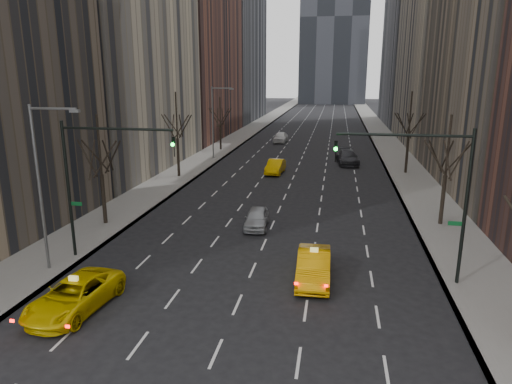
% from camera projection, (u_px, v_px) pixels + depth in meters
% --- Properties ---
extents(sidewalk_left, '(4.50, 320.00, 0.15)m').
position_uv_depth(sidewalk_left, '(244.00, 134.00, 82.87)').
color(sidewalk_left, slate).
rests_on(sidewalk_left, ground).
extents(sidewalk_right, '(4.50, 320.00, 0.15)m').
position_uv_depth(sidewalk_right, '(383.00, 137.00, 78.76)').
color(sidewalk_right, slate).
rests_on(sidewalk_right, ground).
extents(bld_left_far, '(14.00, 28.00, 44.00)m').
position_uv_depth(bld_left_far, '(183.00, 3.00, 75.11)').
color(bld_left_far, brown).
rests_on(bld_left_far, ground).
extents(tree_lw_b, '(3.36, 3.50, 7.82)m').
position_uv_depth(tree_lw_b, '(102.00, 175.00, 32.34)').
color(tree_lw_b, black).
rests_on(tree_lw_b, ground).
extents(tree_lw_c, '(3.36, 3.50, 8.74)m').
position_uv_depth(tree_lw_c, '(177.00, 139.00, 47.51)').
color(tree_lw_c, black).
rests_on(tree_lw_c, ground).
extents(tree_lw_d, '(3.36, 3.50, 7.36)m').
position_uv_depth(tree_lw_d, '(220.00, 125.00, 64.79)').
color(tree_lw_d, black).
rests_on(tree_lw_d, ground).
extents(tree_rw_b, '(3.36, 3.50, 7.82)m').
position_uv_depth(tree_rw_b, '(445.00, 175.00, 32.13)').
color(tree_rw_b, black).
rests_on(tree_rw_b, ground).
extents(tree_rw_c, '(3.36, 3.50, 8.74)m').
position_uv_depth(tree_rw_c, '(408.00, 137.00, 49.21)').
color(tree_rw_c, black).
rests_on(tree_rw_c, ground).
extents(traffic_mast_left, '(6.69, 0.39, 8.00)m').
position_uv_depth(traffic_mast_left, '(94.00, 168.00, 25.69)').
color(traffic_mast_left, black).
rests_on(traffic_mast_left, ground).
extents(traffic_mast_right, '(6.69, 0.39, 8.00)m').
position_uv_depth(traffic_mast_right, '(432.00, 181.00, 22.63)').
color(traffic_mast_right, black).
rests_on(traffic_mast_right, ground).
extents(streetlight_near, '(2.83, 0.22, 9.00)m').
position_uv_depth(streetlight_near, '(44.00, 172.00, 24.04)').
color(streetlight_near, slate).
rests_on(streetlight_near, ground).
extents(streetlight_far, '(2.83, 0.22, 9.00)m').
position_uv_depth(streetlight_far, '(215.00, 115.00, 57.41)').
color(streetlight_far, slate).
rests_on(streetlight_far, ground).
extents(taxi_suv, '(2.98, 5.57, 1.49)m').
position_uv_depth(taxi_suv, '(75.00, 295.00, 21.03)').
color(taxi_suv, '#DAB904').
rests_on(taxi_suv, ground).
extents(taxi_sedan, '(1.82, 4.94, 1.62)m').
position_uv_depth(taxi_sedan, '(314.00, 266.00, 24.10)').
color(taxi_sedan, '#DA9204').
rests_on(taxi_sedan, ground).
extents(silver_sedan_ahead, '(1.92, 4.12, 1.37)m').
position_uv_depth(silver_sedan_ahead, '(257.00, 218.00, 32.54)').
color(silver_sedan_ahead, '#9FA2A6').
rests_on(silver_sedan_ahead, ground).
extents(far_taxi, '(1.89, 4.69, 1.51)m').
position_uv_depth(far_taxi, '(275.00, 167.00, 50.25)').
color(far_taxi, '#EBAF04').
rests_on(far_taxi, ground).
extents(far_suv_grey, '(2.99, 6.01, 1.68)m').
position_uv_depth(far_suv_grey, '(347.00, 157.00, 55.41)').
color(far_suv_grey, '#29292E').
rests_on(far_suv_grey, ground).
extents(far_car_white, '(2.11, 4.96, 1.67)m').
position_uv_depth(far_car_white, '(281.00, 137.00, 73.01)').
color(far_car_white, silver).
rests_on(far_car_white, ground).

